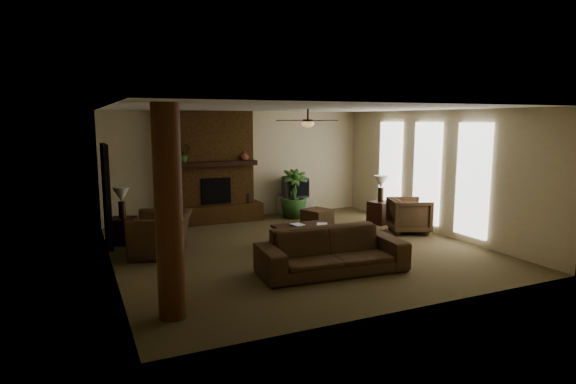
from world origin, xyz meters
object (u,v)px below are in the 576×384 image
ottoman (317,217)px  floor_plant (294,204)px  armchair_right (409,214)px  side_table_right (381,212)px  sofa (332,244)px  tv_stand (295,206)px  side_table_left (123,231)px  lamp_right (381,184)px  lamp_left (121,197)px  coffee_table (304,228)px  armchair_left (162,227)px  floor_vase (247,203)px  log_column (169,213)px

ottoman → floor_plant: floor_plant is taller
armchair_right → side_table_right: (-0.01, 1.10, -0.16)m
sofa → side_table_right: (3.05, 2.89, -0.22)m
ottoman → side_table_right: (1.56, -0.45, 0.08)m
tv_stand → side_table_left: (-4.60, -1.31, 0.03)m
side_table_left → tv_stand: bearing=15.9°
lamp_right → lamp_left: bearing=175.1°
coffee_table → floor_plant: size_ratio=0.93×
armchair_left → floor_vase: (2.63, 2.47, -0.10)m
log_column → side_table_left: (-0.20, 4.24, -1.12)m
armchair_right → coffee_table: size_ratio=0.73×
tv_stand → lamp_left: lamp_left is taller
ottoman → floor_vase: 1.96m
sofa → armchair_left: bearing=141.1°
sofa → coffee_table: bearing=83.8°
ottoman → tv_stand: size_ratio=0.71×
tv_stand → lamp_right: size_ratio=1.31×
lamp_right → sofa: bearing=-136.2°
coffee_table → armchair_left: bearing=168.5°
ottoman → armchair_right: bearing=-44.6°
armchair_right → side_table_left: bearing=96.6°
coffee_table → floor_vase: bearing=92.9°
ottoman → floor_plant: (-0.15, 1.06, 0.16)m
log_column → floor_plant: log_column is taller
side_table_right → floor_vase: bearing=146.7°
log_column → lamp_right: 6.99m
floor_vase → side_table_right: bearing=-33.3°
floor_plant → side_table_left: size_ratio=2.34×
coffee_table → floor_plant: bearing=69.2°
floor_plant → armchair_right: bearing=-56.6°
coffee_table → side_table_right: size_ratio=2.18×
floor_plant → side_table_right: (1.71, -1.51, -0.08)m
coffee_table → floor_plant: floor_plant is taller
log_column → armchair_right: size_ratio=3.18×
floor_plant → lamp_right: lamp_right is taller
floor_vase → side_table_right: size_ratio=1.40×
sofa → armchair_left: size_ratio=2.06×
side_table_right → lamp_right: 0.73m
ottoman → side_table_right: 1.63m
tv_stand → lamp_right: 2.50m
armchair_right → floor_vase: (-2.88, 2.99, -0.01)m
sofa → side_table_right: bearing=47.9°
ottoman → lamp_left: (-4.54, 0.12, 0.80)m
coffee_table → tv_stand: (1.22, 3.03, -0.12)m
armchair_right → armchair_left: bearing=106.5°
armchair_left → side_table_left: 1.33m
armchair_left → ottoman: size_ratio=2.04×
armchair_left → coffee_table: size_ratio=1.02×
floor_plant → coffee_table: bearing=-110.8°
floor_plant → lamp_right: 2.35m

